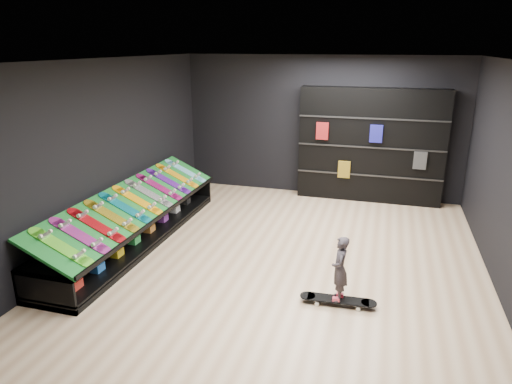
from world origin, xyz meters
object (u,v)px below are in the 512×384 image
(back_shelving, at_px, (371,146))
(child, at_px, (339,281))
(display_rack, at_px, (137,227))
(floor_skateboard, at_px, (338,301))

(back_shelving, relative_size, child, 5.74)
(display_rack, distance_m, back_shelving, 5.01)
(display_rack, bearing_deg, child, -17.08)
(back_shelving, relative_size, floor_skateboard, 3.03)
(display_rack, relative_size, child, 8.71)
(back_shelving, distance_m, floor_skateboard, 4.55)
(back_shelving, bearing_deg, display_rack, -137.62)
(display_rack, height_order, floor_skateboard, display_rack)
(display_rack, height_order, child, child)
(child, bearing_deg, back_shelving, 173.06)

